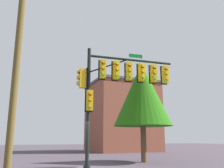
# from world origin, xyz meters

# --- Properties ---
(signal_pole_assembly) EXTENTS (6.04, 1.27, 6.76)m
(signal_pole_assembly) POSITION_xyz_m (1.82, -0.23, 5.01)
(signal_pole_assembly) COLOR black
(signal_pole_assembly) RESTS_ON ground_plane
(utility_pole) EXTENTS (1.29, 1.42, 8.90)m
(utility_pole) POSITION_xyz_m (-3.90, -2.01, 4.57)
(utility_pole) COLOR brown
(utility_pole) RESTS_ON ground_plane
(tree_mid) EXTENTS (4.20, 4.20, 7.13)m
(tree_mid) POSITION_xyz_m (4.84, 2.35, 4.78)
(tree_mid) COLOR brown
(tree_mid) RESTS_ON ground_plane
(brick_building) EXTENTS (8.44, 7.84, 8.99)m
(brick_building) POSITION_xyz_m (9.86, 16.60, 4.50)
(brick_building) COLOR brown
(brick_building) RESTS_ON ground_plane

